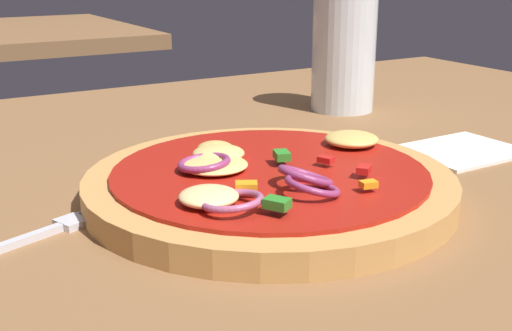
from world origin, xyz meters
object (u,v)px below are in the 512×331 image
(fork, at_px, (21,241))
(napkin, at_px, (461,151))
(beer_glass, at_px, (343,58))
(pizza, at_px, (269,183))

(fork, distance_m, napkin, 0.40)
(beer_glass, relative_size, napkin, 1.22)
(napkin, bearing_deg, beer_glass, 86.08)
(pizza, distance_m, beer_glass, 0.32)
(fork, relative_size, beer_glass, 1.31)
(pizza, relative_size, beer_glass, 2.11)
(pizza, xyz_separation_m, napkin, (0.22, 0.01, -0.01))
(fork, bearing_deg, beer_glass, 26.41)
(pizza, height_order, beer_glass, beer_glass)
(pizza, xyz_separation_m, beer_glass, (0.23, 0.21, 0.05))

